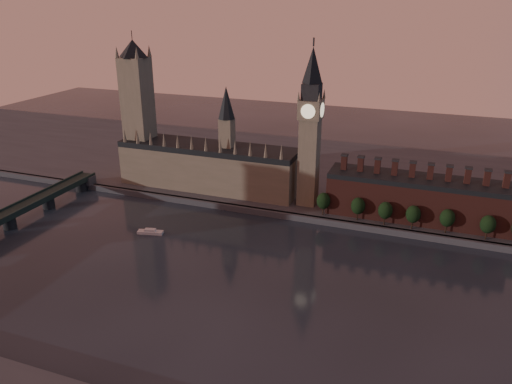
{
  "coord_description": "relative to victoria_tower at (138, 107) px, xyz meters",
  "views": [
    {
      "loc": [
        84.94,
        -192.05,
        134.33
      ],
      "look_at": [
        -6.4,
        55.0,
        30.28
      ],
      "focal_mm": 35.0,
      "sensor_mm": 36.0,
      "label": 1
    }
  ],
  "objects": [
    {
      "name": "embankment_tree_2",
      "position": [
        182.64,
        -21.35,
        -45.62
      ],
      "size": [
        8.6,
        8.6,
        14.88
      ],
      "color": "black",
      "rests_on": "north_bank"
    },
    {
      "name": "ground",
      "position": [
        120.0,
        -115.0,
        -59.09
      ],
      "size": [
        900.0,
        900.0,
        0.0
      ],
      "primitive_type": "plane",
      "color": "black",
      "rests_on": "ground"
    },
    {
      "name": "river_boat",
      "position": [
        50.79,
        -74.62,
        -57.91
      ],
      "size": [
        15.98,
        7.85,
        3.08
      ],
      "rotation": [
        0.0,
        0.0,
        0.23
      ],
      "color": "silver",
      "rests_on": "ground"
    },
    {
      "name": "chimney_block",
      "position": [
        200.0,
        -5.0,
        -41.27
      ],
      "size": [
        110.0,
        25.0,
        37.0
      ],
      "color": "#582821",
      "rests_on": "north_bank"
    },
    {
      "name": "palace_of_westminster",
      "position": [
        55.59,
        -0.09,
        -37.46
      ],
      "size": [
        130.0,
        30.3,
        74.0
      ],
      "color": "#7D6D59",
      "rests_on": "north_bank"
    },
    {
      "name": "embankment_tree_1",
      "position": [
        165.99,
        -20.14,
        -45.62
      ],
      "size": [
        8.6,
        8.6,
        14.88
      ],
      "color": "black",
      "rests_on": "north_bank"
    },
    {
      "name": "embankment_tree_3",
      "position": [
        198.83,
        -21.39,
        -45.62
      ],
      "size": [
        8.6,
        8.6,
        14.88
      ],
      "color": "black",
      "rests_on": "north_bank"
    },
    {
      "name": "big_ben",
      "position": [
        130.0,
        -5.0,
        -2.26
      ],
      "size": [
        15.0,
        15.0,
        107.0
      ],
      "color": "#7D6D59",
      "rests_on": "north_bank"
    },
    {
      "name": "embankment_tree_4",
      "position": [
        217.91,
        -20.06,
        -45.62
      ],
      "size": [
        8.6,
        8.6,
        14.88
      ],
      "color": "black",
      "rests_on": "north_bank"
    },
    {
      "name": "victoria_tower",
      "position": [
        0.0,
        0.0,
        0.0
      ],
      "size": [
        24.0,
        24.0,
        108.0
      ],
      "color": "#7D6D59",
      "rests_on": "north_bank"
    },
    {
      "name": "embankment_tree_0",
      "position": [
        144.15,
        -19.67,
        -45.62
      ],
      "size": [
        8.6,
        8.6,
        14.88
      ],
      "color": "black",
      "rests_on": "north_bank"
    },
    {
      "name": "embankment_tree_5",
      "position": [
        239.65,
        -21.27,
        -45.62
      ],
      "size": [
        8.6,
        8.6,
        14.88
      ],
      "color": "black",
      "rests_on": "north_bank"
    },
    {
      "name": "north_bank",
      "position": [
        120.0,
        63.04,
        -57.09
      ],
      "size": [
        900.0,
        182.0,
        4.0
      ],
      "color": "#45454A",
      "rests_on": "ground"
    }
  ]
}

